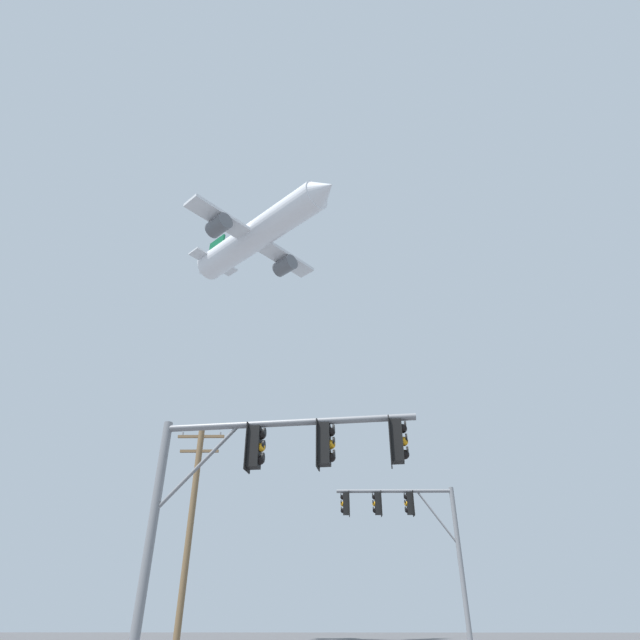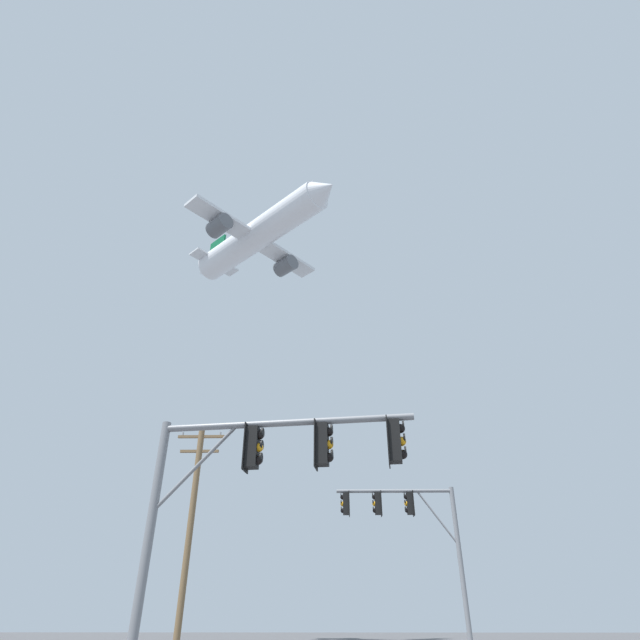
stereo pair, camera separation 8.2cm
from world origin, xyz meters
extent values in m
cylinder|color=slate|center=(-4.51, 7.89, 2.79)|extent=(0.20, 0.20, 5.59)
cylinder|color=slate|center=(-1.70, 7.51, 5.44)|extent=(5.64, 0.90, 0.15)
cylinder|color=slate|center=(-3.67, 7.78, 4.53)|extent=(1.76, 0.31, 1.86)
cube|color=black|center=(0.66, 7.20, 4.91)|extent=(0.30, 0.35, 0.90)
cylinder|color=black|center=(0.66, 7.20, 5.42)|extent=(0.05, 0.05, 0.12)
cube|color=black|center=(0.52, 7.22, 4.91)|extent=(0.08, 0.46, 1.04)
sphere|color=black|center=(0.80, 7.18, 5.18)|extent=(0.20, 0.20, 0.20)
cylinder|color=black|center=(0.87, 7.17, 5.24)|extent=(0.07, 0.21, 0.21)
sphere|color=orange|center=(0.80, 7.18, 4.90)|extent=(0.20, 0.20, 0.20)
cylinder|color=black|center=(0.87, 7.17, 4.96)|extent=(0.07, 0.21, 0.21)
sphere|color=black|center=(0.80, 7.18, 4.62)|extent=(0.20, 0.20, 0.20)
cylinder|color=black|center=(0.87, 7.17, 4.68)|extent=(0.07, 0.21, 0.21)
cube|color=black|center=(-0.89, 7.41, 4.91)|extent=(0.30, 0.35, 0.90)
cylinder|color=black|center=(-0.89, 7.41, 5.42)|extent=(0.05, 0.05, 0.12)
cube|color=black|center=(-1.03, 7.42, 4.91)|extent=(0.08, 0.46, 1.04)
sphere|color=black|center=(-0.74, 7.39, 5.18)|extent=(0.20, 0.20, 0.20)
cylinder|color=black|center=(-0.68, 7.38, 5.24)|extent=(0.07, 0.21, 0.21)
sphere|color=orange|center=(-0.74, 7.39, 4.90)|extent=(0.20, 0.20, 0.20)
cylinder|color=black|center=(-0.68, 7.38, 4.96)|extent=(0.07, 0.21, 0.21)
sphere|color=black|center=(-0.74, 7.39, 4.62)|extent=(0.20, 0.20, 0.20)
cylinder|color=black|center=(-0.68, 7.38, 4.68)|extent=(0.07, 0.21, 0.21)
cube|color=black|center=(-2.43, 7.61, 4.91)|extent=(0.30, 0.35, 0.90)
cylinder|color=black|center=(-2.43, 7.61, 5.42)|extent=(0.05, 0.05, 0.12)
cube|color=black|center=(-2.57, 7.63, 4.91)|extent=(0.08, 0.46, 1.04)
sphere|color=black|center=(-2.29, 7.59, 5.18)|extent=(0.20, 0.20, 0.20)
cylinder|color=black|center=(-2.23, 7.58, 5.24)|extent=(0.07, 0.21, 0.21)
sphere|color=orange|center=(-2.29, 7.59, 4.90)|extent=(0.20, 0.20, 0.20)
cylinder|color=black|center=(-2.23, 7.58, 4.96)|extent=(0.07, 0.21, 0.21)
sphere|color=black|center=(-2.29, 7.59, 4.62)|extent=(0.20, 0.20, 0.20)
cylinder|color=black|center=(-2.23, 7.58, 4.68)|extent=(0.07, 0.21, 0.21)
cylinder|color=slate|center=(4.63, 19.62, 3.32)|extent=(0.20, 0.20, 6.64)
cylinder|color=slate|center=(2.11, 19.63, 6.49)|extent=(5.04, 0.17, 0.15)
cylinder|color=slate|center=(3.88, 19.62, 5.40)|extent=(1.58, 0.09, 2.22)
cube|color=black|center=(-0.01, 19.63, 5.97)|extent=(0.26, 0.32, 0.90)
cylinder|color=black|center=(-0.01, 19.63, 6.48)|extent=(0.05, 0.05, 0.12)
cube|color=black|center=(0.13, 19.63, 5.97)|extent=(0.03, 0.46, 1.04)
sphere|color=black|center=(-0.15, 19.63, 6.24)|extent=(0.20, 0.20, 0.20)
cylinder|color=black|center=(-0.22, 19.63, 6.30)|extent=(0.04, 0.21, 0.21)
sphere|color=orange|center=(-0.15, 19.63, 5.96)|extent=(0.20, 0.20, 0.20)
cylinder|color=black|center=(-0.22, 19.63, 6.02)|extent=(0.04, 0.21, 0.21)
sphere|color=black|center=(-0.15, 19.63, 5.68)|extent=(0.20, 0.20, 0.20)
cylinder|color=black|center=(-0.22, 19.63, 5.74)|extent=(0.04, 0.21, 0.21)
cube|color=black|center=(1.38, 19.63, 5.97)|extent=(0.26, 0.32, 0.90)
cylinder|color=black|center=(1.38, 19.63, 6.48)|extent=(0.05, 0.05, 0.12)
cube|color=black|center=(1.52, 19.63, 5.97)|extent=(0.03, 0.46, 1.04)
sphere|color=black|center=(1.23, 19.63, 6.24)|extent=(0.20, 0.20, 0.20)
cylinder|color=black|center=(1.17, 19.63, 6.30)|extent=(0.04, 0.21, 0.21)
sphere|color=orange|center=(1.23, 19.63, 5.96)|extent=(0.20, 0.20, 0.20)
cylinder|color=black|center=(1.17, 19.63, 6.02)|extent=(0.04, 0.21, 0.21)
sphere|color=black|center=(1.23, 19.63, 5.68)|extent=(0.20, 0.20, 0.20)
cylinder|color=black|center=(1.17, 19.63, 5.74)|extent=(0.04, 0.21, 0.21)
cube|color=black|center=(2.77, 19.62, 5.97)|extent=(0.26, 0.32, 0.90)
cylinder|color=black|center=(2.77, 19.62, 6.48)|extent=(0.05, 0.05, 0.12)
cube|color=black|center=(2.91, 19.62, 5.97)|extent=(0.03, 0.46, 1.04)
sphere|color=black|center=(2.62, 19.62, 6.24)|extent=(0.20, 0.20, 0.20)
cylinder|color=black|center=(2.56, 19.62, 6.30)|extent=(0.04, 0.21, 0.21)
sphere|color=orange|center=(2.62, 19.62, 5.96)|extent=(0.20, 0.20, 0.20)
cylinder|color=black|center=(2.56, 19.62, 6.02)|extent=(0.04, 0.21, 0.21)
sphere|color=black|center=(2.62, 19.62, 5.68)|extent=(0.20, 0.20, 0.20)
cylinder|color=black|center=(2.56, 19.62, 5.74)|extent=(0.04, 0.21, 0.21)
cylinder|color=brown|center=(-6.81, 20.08, 4.81)|extent=(0.28, 0.28, 9.63)
cube|color=brown|center=(-6.81, 20.08, 9.13)|extent=(2.20, 0.12, 0.12)
cube|color=brown|center=(-6.81, 20.08, 8.43)|extent=(1.80, 0.12, 0.12)
cylinder|color=gray|center=(-7.71, 20.08, 9.25)|extent=(0.10, 0.10, 0.18)
cylinder|color=gray|center=(-5.91, 20.08, 9.25)|extent=(0.10, 0.10, 0.18)
cylinder|color=white|center=(-7.95, 37.83, 36.48)|extent=(14.72, 13.71, 3.04)
cone|color=white|center=(-0.90, 31.46, 36.48)|extent=(3.48, 3.54, 2.89)
cone|color=white|center=(-14.92, 44.13, 36.48)|extent=(3.14, 3.19, 2.58)
cube|color=silver|center=(-8.30, 38.15, 36.03)|extent=(12.37, 13.38, 0.34)
cylinder|color=#595B60|center=(-5.27, 41.50, 35.12)|extent=(2.84, 2.80, 1.71)
cylinder|color=#595B60|center=(-11.33, 34.79, 35.12)|extent=(2.84, 2.80, 1.71)
cube|color=#0C5933|center=(-13.44, 42.79, 38.19)|extent=(2.13, 1.95, 3.61)
cube|color=silver|center=(-13.58, 42.92, 36.77)|extent=(5.09, 5.37, 0.19)
camera|label=1|loc=(-0.84, -3.45, 1.65)|focal=28.51mm
camera|label=2|loc=(-0.76, -3.45, 1.65)|focal=28.51mm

